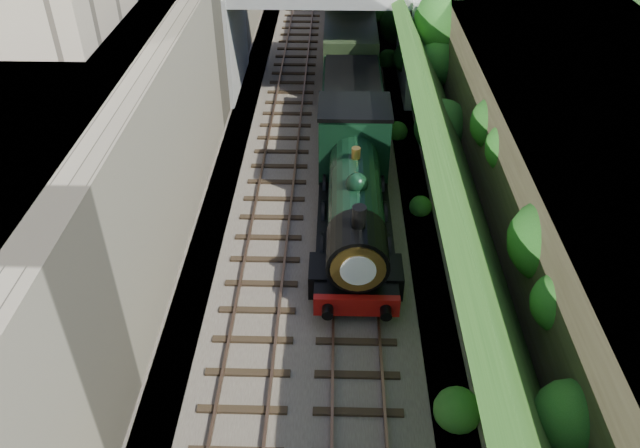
# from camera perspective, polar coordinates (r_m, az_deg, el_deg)

# --- Properties ---
(trackbed) EXTENTS (10.00, 90.00, 0.20)m
(trackbed) POSITION_cam_1_polar(r_m,az_deg,el_deg) (32.17, 0.58, 9.63)
(trackbed) COLOR #473F38
(trackbed) RESTS_ON ground
(retaining_wall) EXTENTS (1.00, 90.00, 7.00)m
(retaining_wall) POSITION_cam_1_polar(r_m,az_deg,el_deg) (31.35, -9.85, 15.17)
(retaining_wall) COLOR #756B56
(retaining_wall) RESTS_ON ground
(street_plateau_left) EXTENTS (6.00, 90.00, 7.00)m
(street_plateau_left) POSITION_cam_1_polar(r_m,az_deg,el_deg) (32.20, -16.18, 14.86)
(street_plateau_left) COLOR #262628
(street_plateau_left) RESTS_ON ground
(street_plateau_right) EXTENTS (8.00, 90.00, 6.25)m
(street_plateau_right) POSITION_cam_1_polar(r_m,az_deg,el_deg) (32.23, 18.28, 13.77)
(street_plateau_right) COLOR #262628
(street_plateau_right) RESTS_ON ground
(embankment_slope) EXTENTS (4.58, 90.00, 6.36)m
(embankment_slope) POSITION_cam_1_polar(r_m,az_deg,el_deg) (30.06, 10.35, 12.61)
(embankment_slope) COLOR #1E4714
(embankment_slope) RESTS_ON ground
(track_left) EXTENTS (2.50, 90.00, 0.20)m
(track_left) POSITION_cam_1_polar(r_m,az_deg,el_deg) (32.19, -3.03, 9.89)
(track_left) COLOR black
(track_left) RESTS_ON trackbed
(track_right) EXTENTS (2.50, 90.00, 0.20)m
(track_right) POSITION_cam_1_polar(r_m,az_deg,el_deg) (32.11, 2.76, 9.82)
(track_right) COLOR black
(track_right) RESTS_ON trackbed
(road_bridge) EXTENTS (16.00, 6.40, 7.25)m
(road_bridge) POSITION_cam_1_polar(r_m,az_deg,el_deg) (34.38, 2.41, 18.55)
(road_bridge) COLOR gray
(road_bridge) RESTS_ON ground
(tree) EXTENTS (3.60, 3.80, 6.60)m
(tree) POSITION_cam_1_polar(r_m,az_deg,el_deg) (31.46, 12.01, 17.22)
(tree) COLOR black
(tree) RESTS_ON ground
(locomotive) EXTENTS (3.10, 10.22, 3.83)m
(locomotive) POSITION_cam_1_polar(r_m,az_deg,el_deg) (22.95, 3.18, 2.82)
(locomotive) COLOR black
(locomotive) RESTS_ON trackbed
(tender) EXTENTS (2.70, 6.00, 3.05)m
(tender) POSITION_cam_1_polar(r_m,az_deg,el_deg) (29.50, 2.89, 10.28)
(tender) COLOR black
(tender) RESTS_ON trackbed
(coach_front) EXTENTS (2.90, 18.00, 3.70)m
(coach_front) POSITION_cam_1_polar(r_m,az_deg,el_deg) (41.06, 2.64, 18.55)
(coach_front) COLOR black
(coach_front) RESTS_ON trackbed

